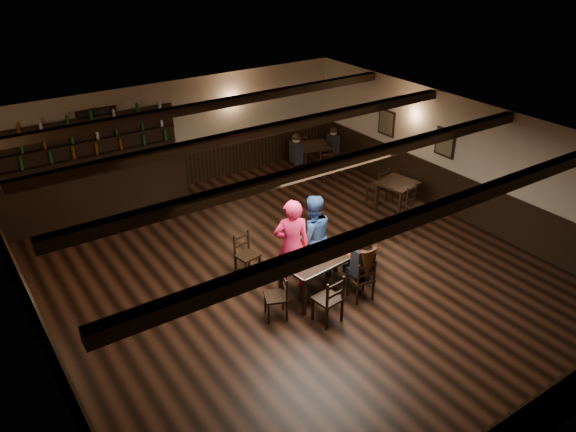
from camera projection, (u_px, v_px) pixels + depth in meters
ground at (294, 275)px, 10.74m from camera, size 10.00×10.00×0.00m
room_shell at (294, 191)px, 9.96m from camera, size 9.02×10.02×2.71m
dining_table at (322, 261)px, 9.94m from camera, size 1.57×0.91×0.75m
chair_near_left at (331, 297)px, 9.21m from camera, size 0.46×0.44×0.90m
chair_near_right at (364, 277)px, 9.80m from camera, size 0.43×0.42×0.83m
chair_end_left at (280, 293)px, 9.39m from camera, size 0.48×0.49×0.82m
chair_end_right at (361, 252)px, 10.49m from camera, size 0.50×0.51×0.89m
chair_far_pushed at (245, 251)px, 10.58m from camera, size 0.45×0.43×0.84m
woman_pink at (292, 246)px, 9.94m from camera, size 0.77×0.65×1.79m
man_blue at (312, 237)px, 10.37m from camera, size 0.94×0.82×1.65m
seated_person at (363, 257)px, 9.66m from camera, size 0.37×0.56×0.90m
cake at (300, 262)px, 9.66m from camera, size 0.27×0.27×0.09m
plate_stack_a at (323, 255)px, 9.79m from camera, size 0.17×0.17×0.16m
plate_stack_b at (327, 249)px, 9.94m from camera, size 0.17×0.17×0.20m
tea_light at (322, 253)px, 9.95m from camera, size 0.05×0.05×0.06m
salt_shaker at (338, 250)px, 10.02m from camera, size 0.03×0.03×0.08m
pepper_shaker at (342, 248)px, 10.05m from camera, size 0.03×0.03×0.09m
drink_glass at (328, 245)px, 10.14m from camera, size 0.07×0.07×0.11m
menu_red at (347, 250)px, 10.10m from camera, size 0.42×0.39×0.00m
menu_blue at (337, 243)px, 10.30m from camera, size 0.32×0.24×0.00m
bar_counter at (93, 184)px, 12.72m from camera, size 4.46×0.70×2.20m
back_table_a at (397, 186)px, 12.78m from camera, size 0.93×0.93×0.75m
back_table_b at (313, 148)px, 14.92m from camera, size 1.05×1.05×0.75m
bg_patron_left at (296, 148)px, 14.37m from camera, size 0.28×0.40×0.77m
bg_patron_right at (333, 140)px, 15.01m from camera, size 0.24×0.36×0.71m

